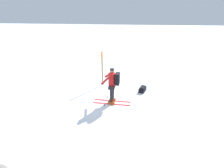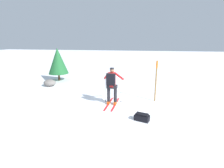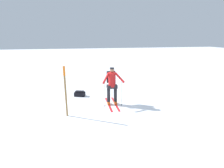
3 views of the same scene
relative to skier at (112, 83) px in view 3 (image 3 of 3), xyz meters
name	(u,v)px [view 3 (image 3 of 3)]	position (x,y,z in m)	size (l,w,h in m)	color
ground_plane	(108,106)	(0.25, 0.25, -0.99)	(80.00, 80.00, 0.00)	white
skier	(112,83)	(0.00, 0.00, 0.00)	(0.99, 1.78, 1.70)	red
dropped_backpack	(80,94)	(1.40, -1.44, -0.86)	(0.60, 0.44, 0.27)	black
trail_marker	(65,88)	(1.98, 0.84, 0.15)	(0.08, 0.08, 1.96)	olive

